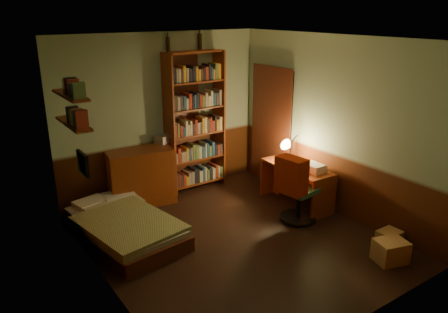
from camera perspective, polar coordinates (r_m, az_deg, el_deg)
floor at (r=5.95m, az=1.39°, el=-10.82°), size 3.50×4.00×0.02m
ceiling at (r=5.19m, az=1.62°, el=15.24°), size 3.50×4.00×0.02m
wall_back at (r=7.09m, az=-8.12°, el=5.31°), size 3.50×0.02×2.60m
wall_left at (r=4.67m, az=-16.28°, el=-2.43°), size 0.02×4.00×2.60m
wall_right at (r=6.58m, az=14.04°, el=3.87°), size 0.02×4.00×2.60m
wall_front at (r=4.08m, az=18.37°, el=-5.77°), size 3.50×0.02×2.60m
doorway at (r=7.52m, az=6.29°, el=3.80°), size 0.06×0.90×2.00m
door_trim at (r=7.50m, az=6.09°, el=3.76°), size 0.02×0.98×2.08m
bed at (r=6.02m, az=-13.00°, el=-8.00°), size 1.17×1.90×0.53m
dresser at (r=6.92m, az=-10.78°, el=-2.63°), size 1.06×0.65×0.88m
mini_stereo at (r=7.06m, az=-7.93°, el=2.31°), size 0.30×0.27×0.13m
bookshelf at (r=7.23m, az=-3.80°, el=4.50°), size 1.01×0.40×2.30m
bottle_left at (r=6.94m, az=-7.32°, el=14.35°), size 0.06×0.06×0.22m
bottle_right at (r=7.22m, az=-3.16°, el=14.76°), size 0.09×0.09×0.25m
desk at (r=6.90m, az=9.42°, el=-3.73°), size 0.53×1.20×0.64m
paper_stack at (r=6.74m, az=8.49°, el=-0.84°), size 0.28×0.32×0.10m
desk_lamp at (r=6.95m, az=9.12°, el=1.79°), size 0.22×0.22×0.58m
office_chair at (r=6.30m, az=9.86°, el=-3.62°), size 0.62×0.56×1.12m
red_jacket at (r=5.72m, az=9.59°, el=2.73°), size 0.31×0.47×0.51m
wall_shelf_lower at (r=5.63m, az=-19.06°, el=4.07°), size 0.20×0.90×0.03m
wall_shelf_upper at (r=5.56m, az=-19.44°, el=7.56°), size 0.20×0.90×0.03m
framed_picture at (r=5.24m, az=-17.96°, el=-0.86°), size 0.04×0.32×0.26m
cardboard_box_a at (r=5.78m, az=20.92°, el=-11.48°), size 0.43×0.38×0.27m
cardboard_box_b at (r=6.14m, az=20.76°, el=-9.96°), size 0.29×0.24×0.20m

